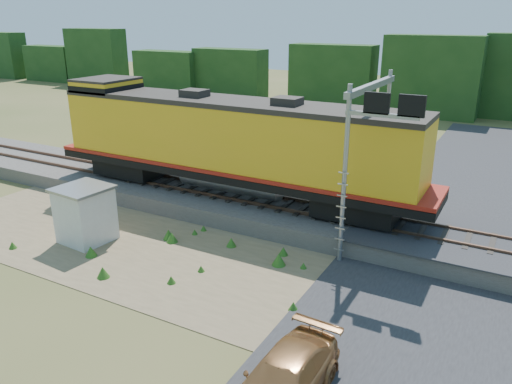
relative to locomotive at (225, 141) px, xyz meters
The scene contains 11 objects.
ground 7.75m from the locomotive, 60.39° to the right, with size 140.00×140.00×0.00m, color #475123.
ballast 4.63m from the locomotive, ahead, with size 70.00×5.00×0.80m, color slate.
rails 4.32m from the locomotive, ahead, with size 70.00×1.54×0.16m.
dirt_shoulder 6.68m from the locomotive, 75.62° to the right, with size 26.00×8.00×0.03m, color #8C7754.
road 12.16m from the locomotive, 26.80° to the right, with size 7.00×66.00×0.86m.
tree_line_north 32.18m from the locomotive, 83.92° to the left, with size 130.00×3.00×6.50m.
weed_clumps 6.87m from the locomotive, 90.88° to the right, with size 15.00×6.20×0.56m, color #30641C, non-canonical shape.
locomotive is the anchor object (origin of this frame).
shed 7.40m from the locomotive, 117.57° to the right, with size 2.27×2.27×2.49m.
signal_gantry 7.70m from the locomotive, ahead, with size 2.80×6.20×7.06m.
car 14.09m from the locomotive, 52.03° to the right, with size 1.76×4.34×1.26m, color #A16B3B.
Camera 1 is at (9.43, -14.19, 9.34)m, focal length 35.00 mm.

